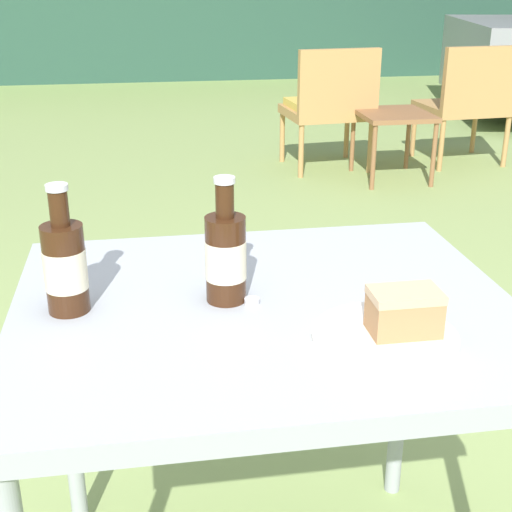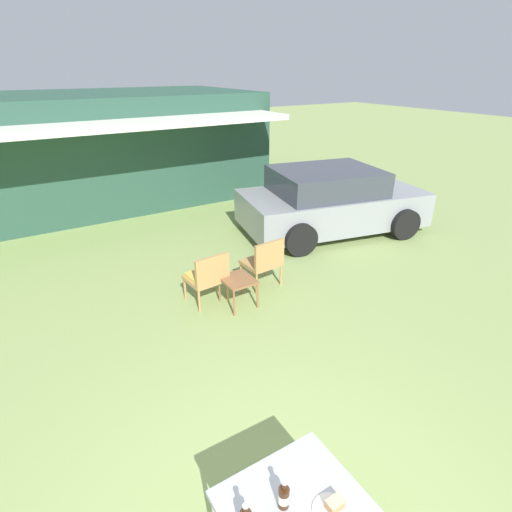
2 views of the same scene
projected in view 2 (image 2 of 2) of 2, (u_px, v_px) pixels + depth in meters
cabin_building at (58, 150)px, 10.10m from camera, size 9.96×5.67×2.67m
parked_car at (330, 201)px, 8.51m from camera, size 4.12×2.67×1.36m
wicker_chair_cushioned at (207, 275)px, 5.93m from camera, size 0.59×0.54×0.83m
wicker_chair_plain at (264, 260)px, 6.38m from camera, size 0.58×0.53×0.83m
garden_side_table at (238, 282)px, 5.89m from camera, size 0.45×0.51×0.44m
patio_table at (293, 510)px, 2.58m from camera, size 0.90×0.74×0.74m
cake_on_plate at (333, 507)px, 2.50m from camera, size 0.24×0.24×0.08m
cola_bottle_near at (284, 497)px, 2.50m from camera, size 0.07×0.07×0.23m
loose_bottle_cap at (291, 505)px, 2.53m from camera, size 0.03×0.03×0.01m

